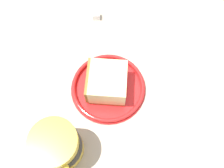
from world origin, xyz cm
name	(u,v)px	position (x,y,z in cm)	size (l,w,h in cm)	color
ground_plane	(96,79)	(0.00, 0.00, -1.15)	(128.16, 128.16, 2.31)	tan
small_plate	(108,87)	(-2.34, 3.64, 0.80)	(17.63, 17.63, 1.62)	red
cake_slice	(107,82)	(-2.08, 3.57, 3.66)	(10.79, 10.79, 5.80)	#9E662D
tea_mug	(58,146)	(9.88, 15.65, 5.51)	(9.13, 11.85, 10.64)	gold
teaspoon	(172,118)	(-14.86, 13.68, 0.35)	(12.79, 2.98, 0.80)	silver
sugar_cube	(96,15)	(-3.31, -17.38, 0.94)	(1.89, 1.89, 1.89)	white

